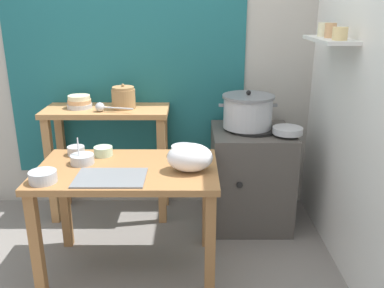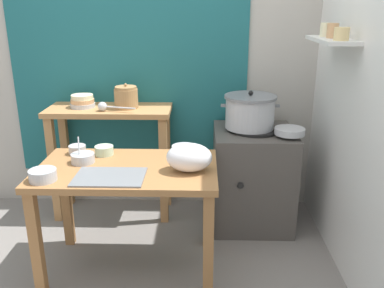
{
  "view_description": "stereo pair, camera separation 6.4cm",
  "coord_description": "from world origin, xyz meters",
  "px_view_note": "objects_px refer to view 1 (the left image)",
  "views": [
    {
      "loc": [
        0.38,
        -2.28,
        1.66
      ],
      "look_at": [
        0.38,
        0.2,
        0.82
      ],
      "focal_mm": 38.65,
      "sensor_mm": 36.0,
      "label": 1
    },
    {
      "loc": [
        0.44,
        -2.28,
        1.66
      ],
      "look_at": [
        0.38,
        0.2,
        0.82
      ],
      "focal_mm": 38.65,
      "sensor_mm": 36.0,
      "label": 2
    }
  ],
  "objects_px": {
    "bowl_stack_enamel": "(80,102)",
    "ladle": "(102,107)",
    "prep_table": "(128,184)",
    "serving_tray": "(111,178)",
    "prep_bowl_4": "(103,151)",
    "plastic_bag": "(190,158)",
    "steamer_pot": "(248,111)",
    "stove_block": "(251,176)",
    "clay_pot": "(124,98)",
    "back_shelf_table": "(108,135)",
    "prep_bowl_2": "(76,150)",
    "prep_bowl_0": "(184,150)",
    "prep_bowl_1": "(43,176)",
    "wide_pan": "(288,130)",
    "prep_bowl_3": "(82,159)"
  },
  "relations": [
    {
      "from": "bowl_stack_enamel",
      "to": "ladle",
      "type": "bearing_deg",
      "value": -31.58
    },
    {
      "from": "prep_table",
      "to": "ladle",
      "type": "distance_m",
      "value": 0.8
    },
    {
      "from": "serving_tray",
      "to": "prep_bowl_4",
      "type": "distance_m",
      "value": 0.4
    },
    {
      "from": "plastic_bag",
      "to": "ladle",
      "type": "bearing_deg",
      "value": 132.35
    },
    {
      "from": "steamer_pot",
      "to": "bowl_stack_enamel",
      "type": "bearing_deg",
      "value": 174.5
    },
    {
      "from": "stove_block",
      "to": "clay_pot",
      "type": "relative_size",
      "value": 4.06
    },
    {
      "from": "back_shelf_table",
      "to": "prep_bowl_2",
      "type": "bearing_deg",
      "value": -100.32
    },
    {
      "from": "prep_bowl_0",
      "to": "prep_bowl_4",
      "type": "bearing_deg",
      "value": 179.78
    },
    {
      "from": "clay_pot",
      "to": "prep_bowl_1",
      "type": "height_order",
      "value": "clay_pot"
    },
    {
      "from": "clay_pot",
      "to": "ladle",
      "type": "bearing_deg",
      "value": -144.86
    },
    {
      "from": "prep_bowl_2",
      "to": "prep_bowl_4",
      "type": "distance_m",
      "value": 0.18
    },
    {
      "from": "steamer_pot",
      "to": "prep_bowl_2",
      "type": "height_order",
      "value": "steamer_pot"
    },
    {
      "from": "back_shelf_table",
      "to": "wide_pan",
      "type": "bearing_deg",
      "value": -11.32
    },
    {
      "from": "bowl_stack_enamel",
      "to": "plastic_bag",
      "type": "height_order",
      "value": "bowl_stack_enamel"
    },
    {
      "from": "clay_pot",
      "to": "bowl_stack_enamel",
      "type": "distance_m",
      "value": 0.35
    },
    {
      "from": "wide_pan",
      "to": "prep_bowl_1",
      "type": "distance_m",
      "value": 1.68
    },
    {
      "from": "plastic_bag",
      "to": "prep_bowl_1",
      "type": "xyz_separation_m",
      "value": [
        -0.82,
        -0.16,
        -0.05
      ]
    },
    {
      "from": "serving_tray",
      "to": "prep_bowl_3",
      "type": "xyz_separation_m",
      "value": [
        -0.22,
        0.24,
        0.03
      ]
    },
    {
      "from": "back_shelf_table",
      "to": "prep_bowl_0",
      "type": "bearing_deg",
      "value": -42.94
    },
    {
      "from": "back_shelf_table",
      "to": "wide_pan",
      "type": "height_order",
      "value": "back_shelf_table"
    },
    {
      "from": "steamer_pot",
      "to": "bowl_stack_enamel",
      "type": "xyz_separation_m",
      "value": [
        -1.29,
        0.12,
        0.04
      ]
    },
    {
      "from": "prep_table",
      "to": "serving_tray",
      "type": "distance_m",
      "value": 0.22
    },
    {
      "from": "steamer_pot",
      "to": "prep_bowl_4",
      "type": "bearing_deg",
      "value": -155.49
    },
    {
      "from": "bowl_stack_enamel",
      "to": "clay_pot",
      "type": "bearing_deg",
      "value": -2.35
    },
    {
      "from": "bowl_stack_enamel",
      "to": "serving_tray",
      "type": "height_order",
      "value": "bowl_stack_enamel"
    },
    {
      "from": "serving_tray",
      "to": "prep_bowl_1",
      "type": "xyz_separation_m",
      "value": [
        -0.37,
        -0.05,
        0.03
      ]
    },
    {
      "from": "serving_tray",
      "to": "prep_bowl_0",
      "type": "bearing_deg",
      "value": 42.51
    },
    {
      "from": "clay_pot",
      "to": "prep_bowl_0",
      "type": "relative_size",
      "value": 1.17
    },
    {
      "from": "plastic_bag",
      "to": "serving_tray",
      "type": "bearing_deg",
      "value": -166.29
    },
    {
      "from": "back_shelf_table",
      "to": "prep_bowl_0",
      "type": "xyz_separation_m",
      "value": [
        0.61,
        -0.57,
        0.08
      ]
    },
    {
      "from": "steamer_pot",
      "to": "prep_bowl_0",
      "type": "xyz_separation_m",
      "value": [
        -0.47,
        -0.46,
        -0.15
      ]
    },
    {
      "from": "stove_block",
      "to": "wide_pan",
      "type": "distance_m",
      "value": 0.5
    },
    {
      "from": "prep_bowl_3",
      "to": "prep_bowl_4",
      "type": "relative_size",
      "value": 1.35
    },
    {
      "from": "serving_tray",
      "to": "plastic_bag",
      "type": "height_order",
      "value": "plastic_bag"
    },
    {
      "from": "back_shelf_table",
      "to": "prep_bowl_3",
      "type": "xyz_separation_m",
      "value": [
        -0.02,
        -0.71,
        0.07
      ]
    },
    {
      "from": "prep_bowl_4",
      "to": "steamer_pot",
      "type": "bearing_deg",
      "value": 24.51
    },
    {
      "from": "clay_pot",
      "to": "prep_bowl_3",
      "type": "distance_m",
      "value": 0.76
    },
    {
      "from": "stove_block",
      "to": "prep_bowl_3",
      "type": "relative_size",
      "value": 4.74
    },
    {
      "from": "prep_bowl_1",
      "to": "prep_bowl_2",
      "type": "height_order",
      "value": "prep_bowl_1"
    },
    {
      "from": "bowl_stack_enamel",
      "to": "prep_bowl_0",
      "type": "distance_m",
      "value": 1.02
    },
    {
      "from": "steamer_pot",
      "to": "serving_tray",
      "type": "xyz_separation_m",
      "value": [
        -0.88,
        -0.84,
        -0.18
      ]
    },
    {
      "from": "stove_block",
      "to": "prep_bowl_1",
      "type": "relative_size",
      "value": 5.07
    },
    {
      "from": "prep_bowl_1",
      "to": "prep_bowl_3",
      "type": "height_order",
      "value": "prep_bowl_3"
    },
    {
      "from": "bowl_stack_enamel",
      "to": "prep_bowl_4",
      "type": "bearing_deg",
      "value": -63.47
    },
    {
      "from": "ladle",
      "to": "prep_bowl_3",
      "type": "distance_m",
      "value": 0.63
    },
    {
      "from": "back_shelf_table",
      "to": "bowl_stack_enamel",
      "type": "relative_size",
      "value": 5.02
    },
    {
      "from": "prep_bowl_4",
      "to": "wide_pan",
      "type": "bearing_deg",
      "value": 13.08
    },
    {
      "from": "prep_bowl_4",
      "to": "ladle",
      "type": "bearing_deg",
      "value": 101.57
    },
    {
      "from": "back_shelf_table",
      "to": "prep_bowl_3",
      "type": "height_order",
      "value": "back_shelf_table"
    },
    {
      "from": "wide_pan",
      "to": "prep_bowl_1",
      "type": "xyz_separation_m",
      "value": [
        -1.52,
        -0.72,
        -0.05
      ]
    }
  ]
}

